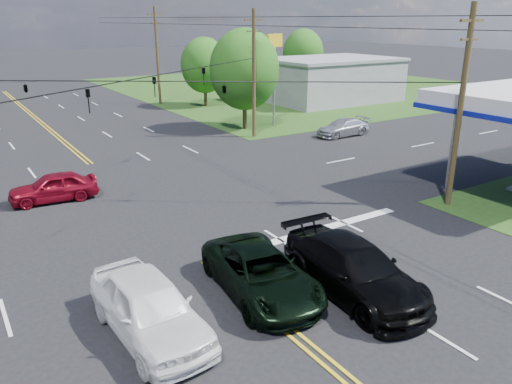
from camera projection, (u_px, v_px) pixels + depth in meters
ground at (134, 201)px, 25.41m from camera, size 280.00×280.00×0.00m
grass_ne at (299, 86)px, 68.71m from camera, size 46.00×48.00×0.03m
stop_bar at (309, 233)px, 21.61m from camera, size 10.00×0.50×0.02m
retail_ne at (329, 81)px, 55.89m from camera, size 14.00×10.00×4.40m
pole_se at (461, 106)px, 23.28m from camera, size 1.60×0.28×9.50m
pole_ne at (254, 73)px, 37.58m from camera, size 1.60×0.28×9.50m
pole_right_far at (157, 55)px, 52.60m from camera, size 1.60×0.28×10.00m
span_wire_signals at (124, 81)px, 23.44m from camera, size 26.00×18.00×1.13m
power_lines at (134, 23)px, 20.99m from camera, size 26.04×100.00×0.64m
tree_right_a at (244, 70)px, 40.49m from camera, size 5.70×5.70×8.18m
tree_right_b at (205, 65)px, 51.52m from camera, size 4.94×4.94×7.09m
tree_far_r at (303, 53)px, 65.11m from camera, size 5.32×5.32×7.63m
pickup_dkgreen at (261, 273)px, 16.62m from camera, size 3.21×5.78×1.53m
suv_black at (354, 269)px, 16.64m from camera, size 2.83×6.18×1.75m
pickup_white at (149, 307)px, 14.37m from camera, size 2.38×5.40×1.81m
sedan_red at (53, 187)px, 25.22m from camera, size 4.41×2.11×1.46m
sedan_far at (343, 127)px, 39.31m from camera, size 4.60×1.90×1.33m
polesign_ne at (274, 55)px, 41.75m from camera, size 2.04×1.05×7.67m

